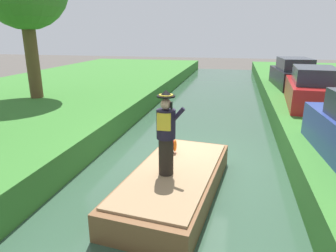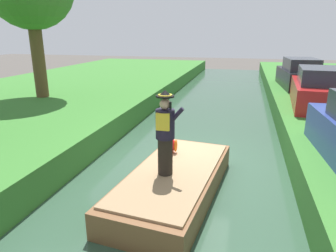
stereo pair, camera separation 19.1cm
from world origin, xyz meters
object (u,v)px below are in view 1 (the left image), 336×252
Objects in this scene: parrot_plush at (170,144)px; parked_car_red at (312,89)px; person_pirate at (166,133)px; boat at (174,182)px; parked_car_dark at (293,75)px.

parrot_plush is 7.10m from parked_car_red.
person_pirate reaches higher than parrot_plush.
boat is at bearing 48.33° from person_pirate.
parked_car_red is 1.00× the size of parked_car_dark.
parrot_plush is 0.14× the size of parked_car_red.
parked_car_red is at bearing 57.62° from boat.
parked_car_dark is (4.12, 10.96, 1.16)m from boat.
person_pirate is 1.40m from parrot_plush.
parked_car_dark reaches higher than boat.
person_pirate is at bearing -110.85° from parked_car_dark.
parrot_plush is 0.14× the size of parked_car_dark.
parked_car_dark is (0.00, 4.46, 0.00)m from parked_car_red.
parked_car_dark is at bearing 59.28° from person_pirate.
boat is 7.67× the size of parrot_plush.
person_pirate is 3.25× the size of parrot_plush.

